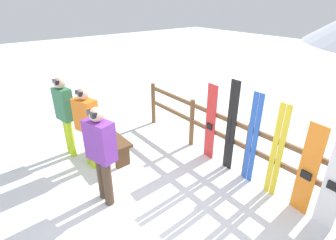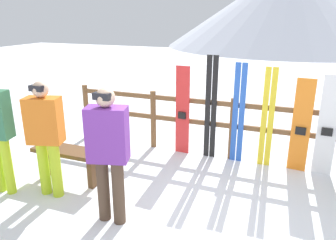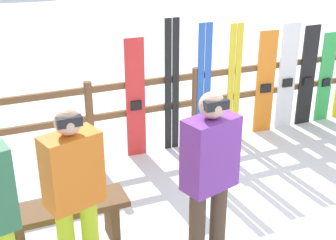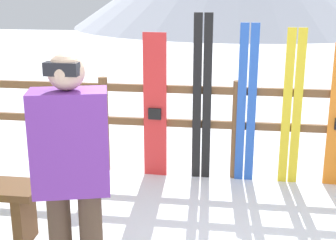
{
  "view_description": "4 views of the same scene",
  "coord_description": "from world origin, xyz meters",
  "px_view_note": "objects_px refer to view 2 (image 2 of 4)",
  "views": [
    {
      "loc": [
        2.26,
        -1.52,
        3.03
      ],
      "look_at": [
        -1.0,
        1.05,
        1.08
      ],
      "focal_mm": 28.0,
      "sensor_mm": 36.0,
      "label": 1
    },
    {
      "loc": [
        0.87,
        -3.18,
        2.39
      ],
      "look_at": [
        -0.85,
        1.26,
        0.85
      ],
      "focal_mm": 35.0,
      "sensor_mm": 36.0,
      "label": 2
    },
    {
      "loc": [
        -2.62,
        -3.23,
        2.88
      ],
      "look_at": [
        -0.74,
        1.26,
        0.77
      ],
      "focal_mm": 50.0,
      "sensor_mm": 36.0,
      "label": 3
    },
    {
      "loc": [
        -0.04,
        -2.77,
        1.99
      ],
      "look_at": [
        -0.58,
        0.99,
        0.93
      ],
      "focal_mm": 50.0,
      "sensor_mm": 36.0,
      "label": 4
    }
  ],
  "objects_px": {
    "ski_pair_blue": "(238,114)",
    "snowboard_orange": "(301,126)",
    "ski_pair_black": "(211,108)",
    "snowboard_red": "(182,111)",
    "person_orange": "(45,132)",
    "ski_pair_yellow": "(268,118)",
    "person_purple": "(108,148)",
    "snowboard_white": "(328,127)",
    "bench": "(70,158)"
  },
  "relations": [
    {
      "from": "ski_pair_black",
      "to": "snowboard_white",
      "type": "distance_m",
      "value": 1.8
    },
    {
      "from": "person_purple",
      "to": "ski_pair_yellow",
      "type": "relative_size",
      "value": 1.01
    },
    {
      "from": "ski_pair_blue",
      "to": "snowboard_white",
      "type": "bearing_deg",
      "value": -0.14
    },
    {
      "from": "person_orange",
      "to": "snowboard_white",
      "type": "xyz_separation_m",
      "value": [
        3.51,
        2.02,
        -0.14
      ]
    },
    {
      "from": "bench",
      "to": "snowboard_red",
      "type": "bearing_deg",
      "value": 52.0
    },
    {
      "from": "person_orange",
      "to": "ski_pair_yellow",
      "type": "relative_size",
      "value": 0.98
    },
    {
      "from": "snowboard_red",
      "to": "ski_pair_yellow",
      "type": "bearing_deg",
      "value": 0.13
    },
    {
      "from": "bench",
      "to": "person_purple",
      "type": "height_order",
      "value": "person_purple"
    },
    {
      "from": "ski_pair_black",
      "to": "ski_pair_blue",
      "type": "height_order",
      "value": "ski_pair_black"
    },
    {
      "from": "ski_pair_black",
      "to": "snowboard_red",
      "type": "bearing_deg",
      "value": -179.62
    },
    {
      "from": "bench",
      "to": "person_orange",
      "type": "bearing_deg",
      "value": -87.85
    },
    {
      "from": "ski_pair_black",
      "to": "ski_pair_blue",
      "type": "bearing_deg",
      "value": 0.0
    },
    {
      "from": "person_purple",
      "to": "snowboard_white",
      "type": "xyz_separation_m",
      "value": [
        2.43,
        2.25,
        -0.17
      ]
    },
    {
      "from": "snowboard_white",
      "to": "bench",
      "type": "bearing_deg",
      "value": -156.0
    },
    {
      "from": "bench",
      "to": "ski_pair_black",
      "type": "height_order",
      "value": "ski_pair_black"
    },
    {
      "from": "snowboard_red",
      "to": "snowboard_orange",
      "type": "bearing_deg",
      "value": -0.0
    },
    {
      "from": "snowboard_orange",
      "to": "snowboard_white",
      "type": "xyz_separation_m",
      "value": [
        0.37,
        0.0,
        0.04
      ]
    },
    {
      "from": "snowboard_red",
      "to": "snowboard_orange",
      "type": "relative_size",
      "value": 1.05
    },
    {
      "from": "ski_pair_black",
      "to": "snowboard_orange",
      "type": "xyz_separation_m",
      "value": [
        1.44,
        -0.0,
        -0.14
      ]
    },
    {
      "from": "bench",
      "to": "ski_pair_yellow",
      "type": "distance_m",
      "value": 3.12
    },
    {
      "from": "person_orange",
      "to": "ski_pair_blue",
      "type": "relative_size",
      "value": 0.95
    },
    {
      "from": "ski_pair_yellow",
      "to": "snowboard_orange",
      "type": "xyz_separation_m",
      "value": [
        0.51,
        -0.0,
        -0.07
      ]
    },
    {
      "from": "snowboard_red",
      "to": "snowboard_orange",
      "type": "height_order",
      "value": "snowboard_red"
    },
    {
      "from": "snowboard_red",
      "to": "bench",
      "type": "bearing_deg",
      "value": -128.0
    },
    {
      "from": "person_purple",
      "to": "person_orange",
      "type": "relative_size",
      "value": 1.03
    },
    {
      "from": "ski_pair_black",
      "to": "ski_pair_blue",
      "type": "relative_size",
      "value": 1.06
    },
    {
      "from": "bench",
      "to": "snowboard_white",
      "type": "relative_size",
      "value": 0.73
    },
    {
      "from": "snowboard_white",
      "to": "ski_pair_blue",
      "type": "bearing_deg",
      "value": 179.86
    },
    {
      "from": "ski_pair_yellow",
      "to": "snowboard_orange",
      "type": "height_order",
      "value": "ski_pair_yellow"
    },
    {
      "from": "snowboard_white",
      "to": "ski_pair_yellow",
      "type": "bearing_deg",
      "value": 179.78
    },
    {
      "from": "ski_pair_black",
      "to": "ski_pair_yellow",
      "type": "relative_size",
      "value": 1.08
    },
    {
      "from": "snowboard_red",
      "to": "ski_pair_yellow",
      "type": "height_order",
      "value": "ski_pair_yellow"
    },
    {
      "from": "ski_pair_blue",
      "to": "person_purple",
      "type": "bearing_deg",
      "value": -115.8
    },
    {
      "from": "snowboard_white",
      "to": "snowboard_red",
      "type": "bearing_deg",
      "value": 180.0
    },
    {
      "from": "person_purple",
      "to": "ski_pair_black",
      "type": "height_order",
      "value": "ski_pair_black"
    },
    {
      "from": "ski_pair_blue",
      "to": "snowboard_orange",
      "type": "distance_m",
      "value": 0.97
    },
    {
      "from": "snowboard_red",
      "to": "ski_pair_blue",
      "type": "height_order",
      "value": "ski_pair_blue"
    },
    {
      "from": "person_orange",
      "to": "bench",
      "type": "bearing_deg",
      "value": 92.15
    },
    {
      "from": "bench",
      "to": "snowboard_red",
      "type": "xyz_separation_m",
      "value": [
        1.23,
        1.57,
        0.43
      ]
    },
    {
      "from": "bench",
      "to": "ski_pair_yellow",
      "type": "xyz_separation_m",
      "value": [
        2.66,
        1.58,
        0.46
      ]
    },
    {
      "from": "snowboard_red",
      "to": "ski_pair_black",
      "type": "relative_size",
      "value": 0.89
    },
    {
      "from": "person_purple",
      "to": "snowboard_red",
      "type": "xyz_separation_m",
      "value": [
        0.12,
        2.25,
        -0.17
      ]
    },
    {
      "from": "snowboard_red",
      "to": "ski_pair_blue",
      "type": "xyz_separation_m",
      "value": [
        0.97,
        0.0,
        0.06
      ]
    },
    {
      "from": "bench",
      "to": "ski_pair_blue",
      "type": "distance_m",
      "value": 2.74
    },
    {
      "from": "snowboard_red",
      "to": "ski_pair_yellow",
      "type": "distance_m",
      "value": 1.43
    },
    {
      "from": "snowboard_red",
      "to": "ski_pair_black",
      "type": "bearing_deg",
      "value": 0.38
    },
    {
      "from": "ski_pair_black",
      "to": "ski_pair_yellow",
      "type": "bearing_deg",
      "value": 0.0
    },
    {
      "from": "ski_pair_black",
      "to": "snowboard_white",
      "type": "bearing_deg",
      "value": -0.11
    },
    {
      "from": "person_orange",
      "to": "ski_pair_black",
      "type": "bearing_deg",
      "value": 49.81
    },
    {
      "from": "bench",
      "to": "snowboard_orange",
      "type": "distance_m",
      "value": 3.55
    }
  ]
}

